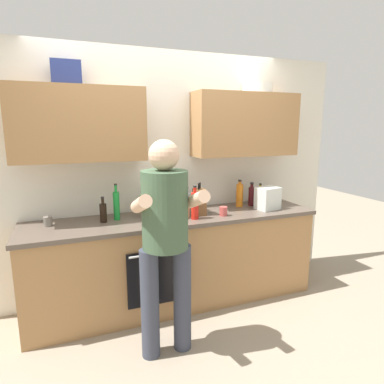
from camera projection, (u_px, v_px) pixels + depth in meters
name	position (u px, v px, depth m)	size (l,w,h in m)	color
ground_plane	(177.00, 301.00, 3.35)	(12.00, 12.00, 0.00)	gray
back_wall_unit	(167.00, 153.00, 3.31)	(4.00, 0.38, 2.50)	silver
counter	(177.00, 260.00, 3.26)	(2.84, 0.67, 0.90)	#A37547
person_standing	(165.00, 233.00, 2.41)	(0.49, 0.45, 1.67)	#383D4C
bottle_soy	(103.00, 212.00, 2.96)	(0.06, 0.06, 0.24)	black
bottle_soda	(116.00, 205.00, 3.03)	(0.06, 0.06, 0.34)	#198C33
bottle_juice	(240.00, 195.00, 3.53)	(0.08, 0.08, 0.29)	orange
bottle_wine	(252.00, 196.00, 3.58)	(0.07, 0.07, 0.26)	#471419
bottle_oil	(260.00, 196.00, 3.65)	(0.06, 0.06, 0.23)	olive
bottle_water	(187.00, 201.00, 3.38)	(0.07, 0.07, 0.25)	silver
bottle_hotsauce	(195.00, 205.00, 3.05)	(0.07, 0.07, 0.32)	red
cup_stoneware	(48.00, 221.00, 2.85)	(0.07, 0.07, 0.08)	slate
cup_ceramic	(223.00, 211.00, 3.18)	(0.08, 0.08, 0.09)	#BF4C47
knife_block	(199.00, 202.00, 3.21)	(0.10, 0.14, 0.32)	brown
potted_herb	(146.00, 203.00, 3.14)	(0.15, 0.15, 0.23)	#9E6647
grocery_bag_bread	(174.00, 207.00, 3.14)	(0.22, 0.22, 0.20)	tan
grocery_bag_produce	(268.00, 198.00, 3.42)	(0.23, 0.17, 0.23)	silver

